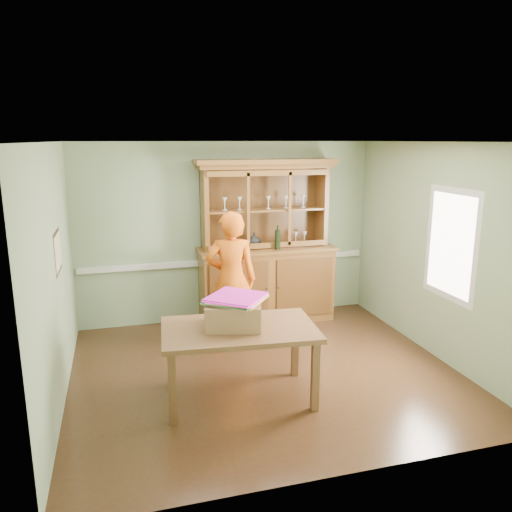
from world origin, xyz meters
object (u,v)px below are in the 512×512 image
object	(u,v)px
dining_table	(239,336)
cardboard_box	(234,315)
person	(231,280)
china_hutch	(266,266)

from	to	relation	value
dining_table	cardboard_box	xyz separation A→B (m)	(-0.05, 0.04, 0.23)
dining_table	cardboard_box	bearing A→B (deg)	148.21
dining_table	person	bearing A→B (deg)	85.35
dining_table	person	xyz separation A→B (m)	(0.24, 1.41, 0.21)
china_hutch	person	world-z (taller)	china_hutch
china_hutch	cardboard_box	world-z (taller)	china_hutch
china_hutch	dining_table	xyz separation A→B (m)	(-0.96, -2.23, -0.15)
person	dining_table	bearing A→B (deg)	92.03
china_hutch	person	xyz separation A→B (m)	(-0.72, -0.82, 0.06)
china_hutch	cardboard_box	size ratio (longest dim) A/B	4.30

